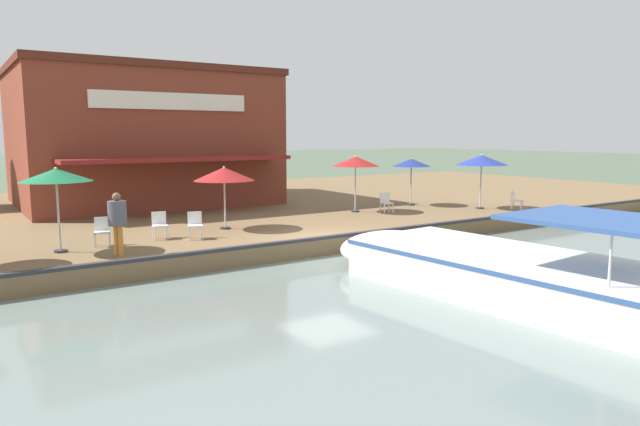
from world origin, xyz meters
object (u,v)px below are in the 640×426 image
object	(u,v)px
patio_umbrella_back_row	(356,161)
patio_umbrella_far_corner	(411,163)
patio_umbrella_mid_patio_left	(482,160)
patio_umbrella_by_entrance	(56,175)
waterfront_restaurant	(141,137)
cafe_chair_facing_river	(195,224)
cafe_chair_beside_entrance	(386,201)
cafe_chair_far_corner_seat	(516,199)
motorboat_mid_row	(481,266)
patio_umbrella_near_quay_edge	(224,174)
person_mid_patio	(117,216)
cafe_chair_mid_patio	(102,230)
cafe_chair_under_first_umbrella	(160,224)

from	to	relation	value
patio_umbrella_back_row	patio_umbrella_far_corner	distance (m)	3.60
patio_umbrella_mid_patio_left	patio_umbrella_by_entrance	xyz separation A→B (m)	(0.01, -17.34, -0.00)
waterfront_restaurant	patio_umbrella_by_entrance	xyz separation A→B (m)	(10.91, -5.53, -0.99)
cafe_chair_facing_river	cafe_chair_beside_entrance	bearing A→B (deg)	98.65
patio_umbrella_by_entrance	cafe_chair_beside_entrance	distance (m)	13.14
cafe_chair_far_corner_seat	motorboat_mid_row	world-z (taller)	motorboat_mid_row
motorboat_mid_row	patio_umbrella_near_quay_edge	bearing A→B (deg)	-161.98
cafe_chair_far_corner_seat	person_mid_patio	size ratio (longest dim) A/B	0.49
patio_umbrella_mid_patio_left	person_mid_patio	xyz separation A→B (m)	(1.38, -16.08, -1.08)
patio_umbrella_mid_patio_left	cafe_chair_far_corner_seat	size ratio (longest dim) A/B	2.86
motorboat_mid_row	patio_umbrella_far_corner	bearing A→B (deg)	145.57
cafe_chair_facing_river	motorboat_mid_row	distance (m)	8.94
patio_umbrella_mid_patio_left	cafe_chair_beside_entrance	xyz separation A→B (m)	(-1.29, -4.38, -1.69)
cafe_chair_mid_patio	cafe_chair_facing_river	distance (m)	2.77
patio_umbrella_by_entrance	cafe_chair_under_first_umbrella	world-z (taller)	patio_umbrella_by_entrance
patio_umbrella_back_row	motorboat_mid_row	distance (m)	10.84
patio_umbrella_far_corner	cafe_chair_under_first_umbrella	xyz separation A→B (m)	(2.09, -12.57, -1.51)
patio_umbrella_far_corner	person_mid_patio	world-z (taller)	patio_umbrella_far_corner
cafe_chair_mid_patio	cafe_chair_facing_river	world-z (taller)	same
patio_umbrella_far_corner	cafe_chair_far_corner_seat	bearing A→B (deg)	35.09
cafe_chair_mid_patio	patio_umbrella_back_row	bearing A→B (deg)	99.96
patio_umbrella_mid_patio_left	patio_umbrella_far_corner	bearing A→B (deg)	-146.37
patio_umbrella_far_corner	cafe_chair_mid_patio	size ratio (longest dim) A/B	2.61
cafe_chair_under_first_umbrella	person_mid_patio	world-z (taller)	person_mid_patio
patio_umbrella_by_entrance	cafe_chair_mid_patio	world-z (taller)	patio_umbrella_by_entrance
patio_umbrella_back_row	patio_umbrella_by_entrance	size ratio (longest dim) A/B	1.01
waterfront_restaurant	patio_umbrella_near_quay_edge	xyz separation A→B (m)	(9.77, -0.01, -1.23)
patio_umbrella_by_entrance	cafe_chair_facing_river	bearing A→B (deg)	88.91
patio_umbrella_far_corner	cafe_chair_facing_river	size ratio (longest dim) A/B	2.61
cafe_chair_mid_patio	cafe_chair_facing_river	size ratio (longest dim) A/B	1.00
patio_umbrella_near_quay_edge	patio_umbrella_far_corner	world-z (taller)	patio_umbrella_far_corner
cafe_chair_far_corner_seat	patio_umbrella_by_entrance	bearing A→B (deg)	-93.67
cafe_chair_under_first_umbrella	cafe_chair_mid_patio	world-z (taller)	same
cafe_chair_under_first_umbrella	cafe_chair_facing_river	size ratio (longest dim) A/B	1.00
patio_umbrella_near_quay_edge	patio_umbrella_by_entrance	distance (m)	5.65
cafe_chair_under_first_umbrella	cafe_chair_far_corner_seat	distance (m)	15.35
patio_umbrella_back_row	cafe_chair_mid_patio	xyz separation A→B (m)	(1.90, -10.81, -1.68)
patio_umbrella_far_corner	cafe_chair_beside_entrance	bearing A→B (deg)	-62.87
patio_umbrella_mid_patio_left	cafe_chair_mid_patio	bearing A→B (deg)	-91.09
waterfront_restaurant	cafe_chair_beside_entrance	xyz separation A→B (m)	(9.62, 7.43, -2.68)
patio_umbrella_back_row	patio_umbrella_mid_patio_left	xyz separation A→B (m)	(2.21, 5.32, 0.01)
cafe_chair_under_first_umbrella	motorboat_mid_row	world-z (taller)	motorboat_mid_row
cafe_chair_beside_entrance	person_mid_patio	bearing A→B (deg)	-77.14
patio_umbrella_far_corner	cafe_chair_facing_river	bearing A→B (deg)	-76.86
patio_umbrella_far_corner	cafe_chair_under_first_umbrella	size ratio (longest dim) A/B	2.61
waterfront_restaurant	cafe_chair_beside_entrance	world-z (taller)	waterfront_restaurant
cafe_chair_far_corner_seat	person_mid_patio	bearing A→B (deg)	-89.30
patio_umbrella_back_row	patio_umbrella_near_quay_edge	bearing A→B (deg)	-80.70
cafe_chair_facing_river	patio_umbrella_mid_patio_left	bearing A→B (deg)	90.35
cafe_chair_far_corner_seat	cafe_chair_facing_river	world-z (taller)	same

